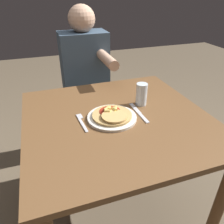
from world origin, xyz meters
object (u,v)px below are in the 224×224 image
at_px(fork, 82,121).
at_px(dining_table, 117,134).
at_px(plate, 112,117).
at_px(knife, 139,113).
at_px(drinking_glass, 141,94).
at_px(person_diner, 86,74).
at_px(pizza, 112,115).

bearing_deg(fork, dining_table, -2.72).
xyz_separation_m(plate, knife, (0.16, 0.00, -0.00)).
relative_size(dining_table, knife, 4.39).
height_order(plate, fork, plate).
relative_size(plate, knife, 1.17).
height_order(drinking_glass, person_diner, person_diner).
bearing_deg(person_diner, dining_table, -89.63).
xyz_separation_m(dining_table, pizza, (-0.03, -0.01, 0.14)).
height_order(pizza, knife, pizza).
bearing_deg(fork, drinking_glass, 11.63).
xyz_separation_m(dining_table, plate, (-0.03, -0.01, 0.12)).
distance_m(plate, drinking_glass, 0.24).
relative_size(fork, person_diner, 0.14).
height_order(plate, person_diner, person_diner).
distance_m(dining_table, plate, 0.13).
relative_size(dining_table, drinking_glass, 7.48).
bearing_deg(pizza, drinking_glass, 25.07).
bearing_deg(dining_table, fork, 177.28).
distance_m(knife, drinking_glass, 0.12).
distance_m(pizza, fork, 0.16).
height_order(dining_table, drinking_glass, drinking_glass).
bearing_deg(knife, drinking_glass, 60.03).
relative_size(plate, drinking_glass, 2.00).
bearing_deg(pizza, dining_table, 22.78).
bearing_deg(knife, fork, 176.82).
height_order(knife, person_diner, person_diner).
distance_m(plate, pizza, 0.02).
height_order(pizza, fork, pizza).
bearing_deg(person_diner, fork, -104.32).
distance_m(dining_table, drinking_glass, 0.27).
distance_m(fork, drinking_glass, 0.38).
height_order(fork, person_diner, person_diner).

